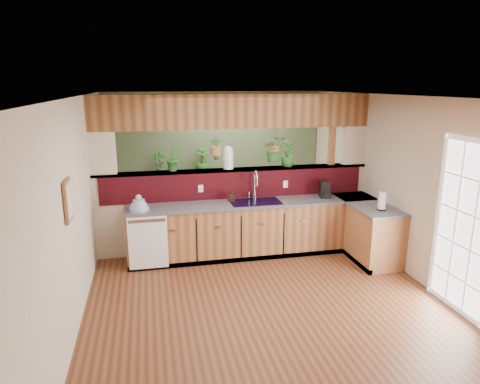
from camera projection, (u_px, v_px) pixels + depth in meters
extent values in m
cube|color=#5A311B|center=(254.00, 280.00, 6.18)|extent=(4.60, 7.00, 0.01)
cube|color=brown|center=(256.00, 97.00, 5.54)|extent=(4.60, 7.00, 0.01)
cube|color=beige|center=(215.00, 154.00, 9.17)|extent=(4.60, 0.02, 2.60)
cube|color=beige|center=(399.00, 337.00, 2.54)|extent=(4.60, 0.02, 2.60)
cube|color=beige|center=(79.00, 203.00, 5.39)|extent=(0.02, 7.00, 2.60)
cube|color=beige|center=(406.00, 185.00, 6.33)|extent=(0.02, 7.00, 2.60)
cube|color=beige|center=(236.00, 210.00, 7.29)|extent=(4.60, 0.15, 1.35)
cube|color=#34060C|center=(237.00, 185.00, 7.10)|extent=(4.40, 0.02, 0.45)
cube|color=brown|center=(235.00, 170.00, 7.12)|extent=(4.60, 0.21, 0.04)
cube|color=brown|center=(235.00, 111.00, 6.88)|extent=(4.60, 0.15, 0.55)
cube|color=beige|center=(103.00, 154.00, 6.61)|extent=(0.40, 0.15, 0.70)
cube|color=beige|center=(353.00, 146.00, 7.47)|extent=(0.40, 0.15, 0.70)
cube|color=brown|center=(330.00, 170.00, 7.49)|extent=(0.10, 0.10, 2.60)
cube|color=brown|center=(235.00, 170.00, 7.12)|extent=(4.60, 0.21, 0.04)
cube|color=brown|center=(235.00, 111.00, 6.88)|extent=(4.60, 0.15, 0.55)
cube|color=#556C4A|center=(215.00, 154.00, 9.15)|extent=(4.55, 0.02, 2.55)
cube|color=brown|center=(255.00, 229.00, 7.05)|extent=(4.10, 0.60, 0.86)
cube|color=#4D4C52|center=(255.00, 203.00, 6.94)|extent=(4.14, 0.64, 0.04)
cube|color=brown|center=(365.00, 230.00, 6.99)|extent=(0.60, 1.48, 0.86)
cube|color=#4D4C52|center=(367.00, 204.00, 6.88)|extent=(0.64, 1.52, 0.04)
cube|color=brown|center=(353.00, 222.00, 7.41)|extent=(0.60, 0.60, 0.86)
cube|color=#4D4C52|center=(354.00, 197.00, 7.30)|extent=(0.64, 0.64, 0.04)
cube|color=black|center=(259.00, 258.00, 6.89)|extent=(4.10, 0.06, 0.08)
cube|color=black|center=(348.00, 254.00, 7.03)|extent=(0.06, 1.48, 0.08)
cube|color=white|center=(148.00, 243.00, 6.39)|extent=(0.58, 0.02, 0.82)
cube|color=#B7B7B2|center=(147.00, 221.00, 6.29)|extent=(0.54, 0.01, 0.05)
cube|color=black|center=(255.00, 203.00, 6.94)|extent=(0.82, 0.50, 0.03)
cube|color=black|center=(244.00, 208.00, 6.92)|extent=(0.34, 0.40, 0.16)
cube|color=black|center=(266.00, 207.00, 7.00)|extent=(0.34, 0.40, 0.16)
cube|color=white|center=(464.00, 230.00, 5.16)|extent=(0.06, 1.02, 2.16)
cube|color=brown|center=(68.00, 200.00, 4.57)|extent=(0.03, 0.35, 0.45)
cube|color=silver|center=(69.00, 200.00, 4.58)|extent=(0.01, 0.27, 0.37)
cylinder|color=#B7B7B2|center=(254.00, 196.00, 7.12)|extent=(0.07, 0.07, 0.10)
cylinder|color=#B7B7B2|center=(255.00, 185.00, 7.07)|extent=(0.02, 0.02, 0.29)
torus|color=#B7B7B2|center=(256.00, 177.00, 6.97)|extent=(0.21, 0.06, 0.21)
cylinder|color=#B7B7B2|center=(257.00, 183.00, 6.90)|extent=(0.02, 0.02, 0.12)
cylinder|color=#B7B7B2|center=(249.00, 195.00, 7.09)|extent=(0.03, 0.03, 0.10)
cylinder|color=#9CAACA|center=(139.00, 209.00, 6.45)|extent=(0.29, 0.29, 0.06)
cylinder|color=#9CAACA|center=(139.00, 205.00, 6.44)|extent=(0.23, 0.23, 0.05)
cylinder|color=#9CAACA|center=(139.00, 201.00, 6.42)|extent=(0.18, 0.18, 0.05)
sphere|color=#9CAACA|center=(139.00, 197.00, 6.41)|extent=(0.09, 0.09, 0.09)
imported|color=#352213|center=(232.00, 195.00, 6.93)|extent=(0.10, 0.11, 0.20)
cube|color=black|center=(324.00, 189.00, 7.19)|extent=(0.15, 0.25, 0.29)
cube|color=black|center=(326.00, 196.00, 7.13)|extent=(0.13, 0.10, 0.10)
cylinder|color=silver|center=(326.00, 193.00, 7.15)|extent=(0.08, 0.08, 0.08)
cylinder|color=black|center=(381.00, 209.00, 6.49)|extent=(0.14, 0.14, 0.02)
cylinder|color=#B7B7B2|center=(382.00, 201.00, 6.45)|extent=(0.02, 0.02, 0.29)
cylinder|color=white|center=(382.00, 201.00, 6.45)|extent=(0.11, 0.11, 0.26)
cylinder|color=silver|center=(228.00, 160.00, 7.05)|extent=(0.17, 0.17, 0.29)
sphere|color=silver|center=(228.00, 151.00, 7.01)|extent=(0.15, 0.15, 0.15)
imported|color=#255B1F|center=(174.00, 158.00, 6.85)|extent=(0.24, 0.19, 0.43)
imported|color=#255B1F|center=(288.00, 154.00, 7.25)|extent=(0.28, 0.28, 0.43)
cylinder|color=brown|center=(215.00, 138.00, 6.92)|extent=(0.01, 0.01, 0.30)
cylinder|color=#955536|center=(216.00, 151.00, 6.97)|extent=(0.17, 0.17, 0.15)
imported|color=#255B1F|center=(215.00, 137.00, 6.92)|extent=(0.22, 0.18, 0.37)
cylinder|color=brown|center=(274.00, 138.00, 7.13)|extent=(0.01, 0.01, 0.34)
cylinder|color=#955536|center=(274.00, 151.00, 7.19)|extent=(0.20, 0.20, 0.17)
imported|color=#255B1F|center=(274.00, 137.00, 7.12)|extent=(0.38, 0.33, 0.42)
cube|color=black|center=(181.00, 194.00, 8.97)|extent=(1.38, 0.80, 0.89)
imported|color=#255B1F|center=(160.00, 163.00, 8.72)|extent=(0.29, 0.25, 0.47)
imported|color=#255B1F|center=(202.00, 160.00, 8.89)|extent=(0.32, 0.32, 0.53)
imported|color=#255B1F|center=(294.00, 209.00, 8.47)|extent=(0.71, 0.65, 0.68)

